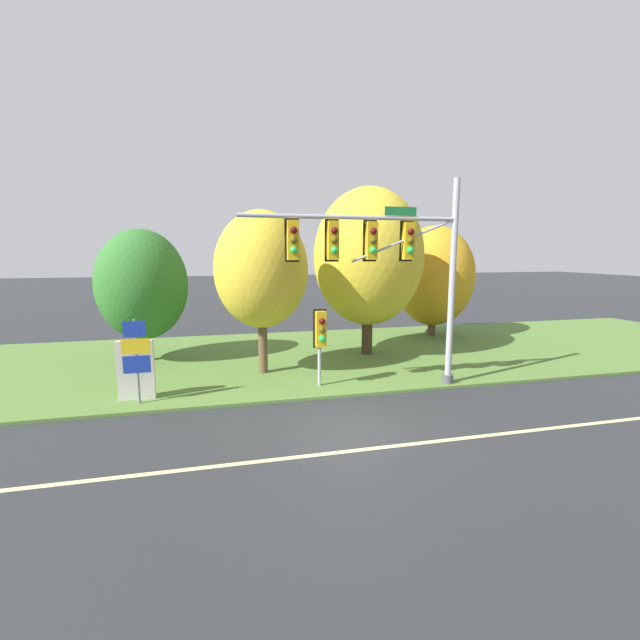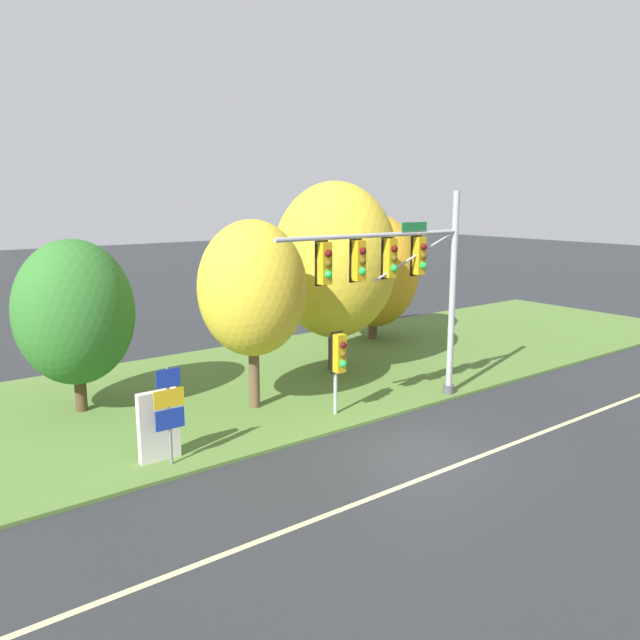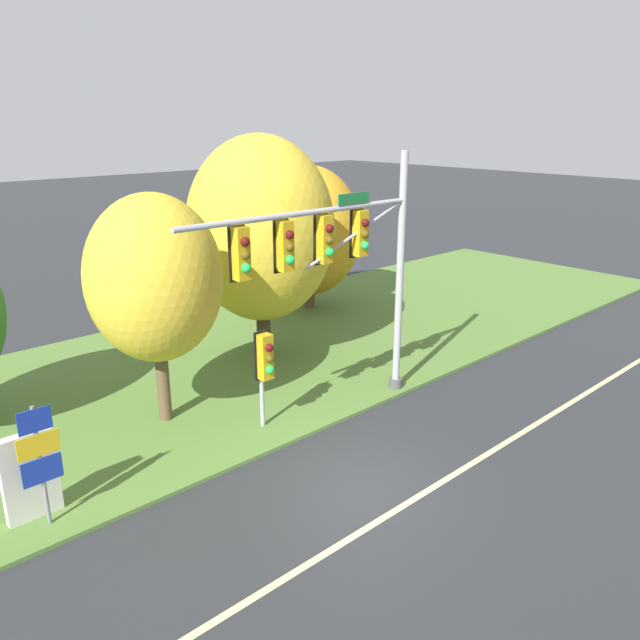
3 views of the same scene
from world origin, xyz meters
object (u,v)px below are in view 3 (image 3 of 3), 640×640
Objects in this scene: route_sign_post at (40,454)px; info_kiosk at (30,476)px; traffic_signal_mast at (340,255)px; tree_left_of_mast at (154,279)px; pedestrian_signal_near_kerb at (265,361)px; tree_behind_signpost at (261,230)px; tree_mid_verge at (309,231)px.

info_kiosk is (-0.12, 0.46, -0.66)m from route_sign_post.
traffic_signal_mast reaches higher than route_sign_post.
route_sign_post is 0.82m from info_kiosk.
pedestrian_signal_near_kerb is at bearing -53.12° from tree_left_of_mast.
pedestrian_signal_near_kerb is 6.04m from info_kiosk.
info_kiosk is at bearing -153.24° from tree_left_of_mast.
tree_behind_signpost is at bearing 26.98° from route_sign_post.
tree_behind_signpost is at bearing -146.84° from tree_mid_verge.
route_sign_post is 5.40m from tree_left_of_mast.
tree_behind_signpost is 1.23× the size of tree_mid_verge.
tree_left_of_mast reaches higher than tree_mid_verge.
tree_mid_verge is at bearing 27.61° from info_kiosk.
tree_left_of_mast is (-1.73, 2.31, 2.06)m from pedestrian_signal_near_kerb.
info_kiosk is (-5.96, 0.17, -0.97)m from pedestrian_signal_near_kerb.
tree_mid_verge is (8.30, 7.64, 1.41)m from pedestrian_signal_near_kerb.
pedestrian_signal_near_kerb is at bearing -1.67° from info_kiosk.
info_kiosk is at bearing -152.39° from tree_mid_verge.
tree_mid_verge reaches higher than route_sign_post.
traffic_signal_mast is 8.83m from info_kiosk.
pedestrian_signal_near_kerb is at bearing 2.85° from route_sign_post.
pedestrian_signal_near_kerb is 5.85m from route_sign_post.
traffic_signal_mast is at bearing -5.55° from info_kiosk.
tree_left_of_mast is at bearing 142.59° from traffic_signal_mast.
pedestrian_signal_near_kerb is at bearing -126.90° from tree_behind_signpost.
pedestrian_signal_near_kerb reaches higher than info_kiosk.
info_kiosk is (-9.22, -4.17, -3.46)m from tree_behind_signpost.
tree_behind_signpost reaches higher than info_kiosk.
tree_left_of_mast reaches higher than info_kiosk.
info_kiosk is at bearing -155.69° from tree_behind_signpost.
traffic_signal_mast is 8.44m from route_sign_post.
tree_left_of_mast reaches higher than pedestrian_signal_near_kerb.
info_kiosk is (-4.23, -2.13, -3.03)m from tree_left_of_mast.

